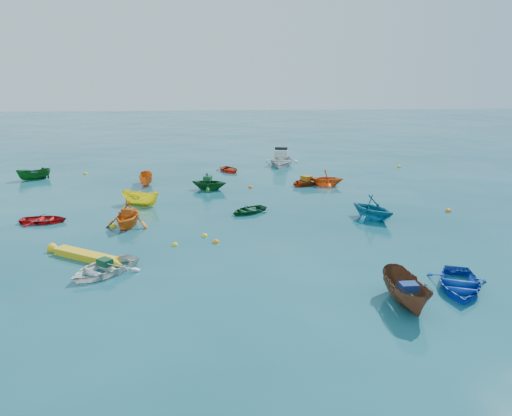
{
  "coord_description": "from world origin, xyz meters",
  "views": [
    {
      "loc": [
        -1.99,
        -23.79,
        8.59
      ],
      "look_at": [
        0.0,
        5.0,
        0.4
      ],
      "focal_mm": 35.0,
      "sensor_mm": 36.0,
      "label": 1
    }
  ],
  "objects": [
    {
      "name": "kayak_yellow",
      "position": [
        -8.38,
        -1.7,
        0.0
      ],
      "size": [
        3.9,
        2.74,
        0.43
      ],
      "primitive_type": null,
      "rotation": [
        0.0,
        0.0,
        1.02
      ],
      "color": "yellow",
      "rests_on": "ground"
    },
    {
      "name": "tarp_orange_a",
      "position": [
        -7.28,
        3.18,
        0.89
      ],
      "size": [
        0.67,
        0.55,
        0.3
      ],
      "primitive_type": "cube",
      "rotation": [
        0.0,
        0.0,
        -0.15
      ],
      "color": "#B84912",
      "rests_on": "dinghy_orange_w"
    },
    {
      "name": "buoy_or_e",
      "position": [
        0.05,
        11.88,
        0.0
      ],
      "size": [
        0.34,
        0.34,
        0.34
      ],
      "primitive_type": "sphere",
      "color": "#FB5C0D",
      "rests_on": "ground"
    },
    {
      "name": "dinghy_orange_far",
      "position": [
        5.83,
        12.23,
        0.0
      ],
      "size": [
        2.68,
        2.38,
        1.3
      ],
      "primitive_type": "imported",
      "rotation": [
        0.0,
        0.0,
        1.46
      ],
      "color": "#E45B15",
      "rests_on": "ground"
    },
    {
      "name": "buoy_ye_b",
      "position": [
        -8.12,
        3.11,
        0.0
      ],
      "size": [
        0.38,
        0.38,
        0.38
      ],
      "primitive_type": "sphere",
      "color": "yellow",
      "rests_on": "ground"
    },
    {
      "name": "sampan_brown_mid",
      "position": [
        4.77,
        -7.23,
        0.0
      ],
      "size": [
        1.35,
        3.32,
        1.27
      ],
      "primitive_type": "imported",
      "rotation": [
        0.0,
        0.0,
        0.04
      ],
      "color": "brown",
      "rests_on": "ground"
    },
    {
      "name": "buoy_ye_c",
      "position": [
        -2.98,
        1.13,
        0.0
      ],
      "size": [
        0.33,
        0.33,
        0.33
      ],
      "primitive_type": "sphere",
      "color": "yellow",
      "rests_on": "ground"
    },
    {
      "name": "motorboat_white",
      "position": [
        3.37,
        20.71,
        0.0
      ],
      "size": [
        3.87,
        4.84,
        1.5
      ],
      "primitive_type": "imported",
      "rotation": [
        0.0,
        0.0,
        -0.19
      ],
      "color": "silver",
      "rests_on": "ground"
    },
    {
      "name": "dinghy_white_near",
      "position": [
        -7.18,
        -3.43,
        0.0
      ],
      "size": [
        3.82,
        3.92,
        0.66
      ],
      "primitive_type": "imported",
      "rotation": [
        0.0,
        0.0,
        -0.71
      ],
      "color": "silver",
      "rests_on": "ground"
    },
    {
      "name": "buoy_ye_e",
      "position": [
        13.7,
        18.82,
        0.0
      ],
      "size": [
        0.36,
        0.36,
        0.36
      ],
      "primitive_type": "sphere",
      "color": "yellow",
      "rests_on": "ground"
    },
    {
      "name": "dinghy_red_ne",
      "position": [
        4.42,
        12.7,
        0.0
      ],
      "size": [
        3.7,
        3.47,
        0.62
      ],
      "primitive_type": "imported",
      "rotation": [
        0.0,
        0.0,
        -0.98
      ],
      "color": "#A0330D",
      "rests_on": "ground"
    },
    {
      "name": "buoy_or_c",
      "position": [
        -2.38,
        0.14,
        0.0
      ],
      "size": [
        0.35,
        0.35,
        0.35
      ],
      "primitive_type": "sphere",
      "color": "orange",
      "rests_on": "ground"
    },
    {
      "name": "dinghy_green_e",
      "position": [
        -0.45,
        5.42,
        0.0
      ],
      "size": [
        2.99,
        2.84,
        0.5
      ],
      "primitive_type": "imported",
      "rotation": [
        0.0,
        0.0,
        -0.94
      ],
      "color": "#114923",
      "rests_on": "ground"
    },
    {
      "name": "sampan_orange_n",
      "position": [
        -7.72,
        13.43,
        0.0
      ],
      "size": [
        1.29,
        2.76,
        1.03
      ],
      "primitive_type": "imported",
      "rotation": [
        0.0,
        0.0,
        0.11
      ],
      "color": "#D96014",
      "rests_on": "ground"
    },
    {
      "name": "tarp_green_b",
      "position": [
        -3.05,
        11.56,
        0.83
      ],
      "size": [
        0.65,
        0.77,
        0.33
      ],
      "primitive_type": "cube",
      "rotation": [
        0.0,
        0.0,
        1.33
      ],
      "color": "#134C25",
      "rests_on": "dinghy_green_n"
    },
    {
      "name": "dinghy_orange_w",
      "position": [
        -7.28,
        3.13,
        0.0
      ],
      "size": [
        2.82,
        3.15,
        1.48
      ],
      "primitive_type": "imported",
      "rotation": [
        0.0,
        0.0,
        -0.15
      ],
      "color": "orange",
      "rests_on": "ground"
    },
    {
      "name": "tarp_blue_a",
      "position": [
        4.78,
        -7.38,
        0.79
      ],
      "size": [
        0.64,
        0.5,
        0.3
      ],
      "primitive_type": "cube",
      "rotation": [
        0.0,
        0.0,
        0.04
      ],
      "color": "navy",
      "rests_on": "sampan_brown_mid"
    },
    {
      "name": "ground",
      "position": [
        0.0,
        0.0,
        0.0
      ],
      "size": [
        160.0,
        160.0,
        0.0
      ],
      "primitive_type": "plane",
      "color": "#0A3E4C",
      "rests_on": "ground"
    },
    {
      "name": "dinghy_blue_se",
      "position": [
        7.39,
        -6.06,
        0.0
      ],
      "size": [
        3.4,
        3.95,
        0.69
      ],
      "primitive_type": "imported",
      "rotation": [
        0.0,
        0.0,
        -0.36
      ],
      "color": "#0D38A7",
      "rests_on": "ground"
    },
    {
      "name": "sampan_yellow_mid",
      "position": [
        -7.27,
        7.67,
        0.0
      ],
      "size": [
        2.92,
        2.09,
        1.06
      ],
      "primitive_type": "imported",
      "rotation": [
        0.0,
        0.0,
        1.13
      ],
      "color": "yellow",
      "rests_on": "ground"
    },
    {
      "name": "tarp_green_a",
      "position": [
        -7.11,
        -3.35,
        0.48
      ],
      "size": [
        0.75,
        0.73,
        0.29
      ],
      "primitive_type": "cube",
      "rotation": [
        0.0,
        0.0,
        -0.71
      ],
      "color": "#114425",
      "rests_on": "dinghy_white_near"
    },
    {
      "name": "tarp_orange_b",
      "position": [
        4.34,
        12.65,
        0.49
      ],
      "size": [
        0.89,
        0.94,
        0.36
      ],
      "primitive_type": "cube",
      "rotation": [
        0.0,
        0.0,
        -0.98
      ],
      "color": "#B36412",
      "rests_on": "dinghy_red_ne"
    },
    {
      "name": "buoy_or_d",
      "position": [
        11.86,
        4.78,
        0.0
      ],
      "size": [
        0.37,
        0.37,
        0.37
      ],
      "primitive_type": "sphere",
      "color": "orange",
      "rests_on": "ground"
    },
    {
      "name": "dinghy_cyan_se",
      "position": [
        6.72,
        3.62,
        0.0
      ],
      "size": [
        3.68,
        3.78,
        1.52
      ],
      "primitive_type": "imported",
      "rotation": [
        0.0,
        0.0,
        0.6
      ],
      "color": "#177093",
      "rests_on": "ground"
    },
    {
      "name": "buoy_ye_d",
      "position": [
        -13.34,
        17.64,
        0.0
      ],
      "size": [
        0.34,
        0.34,
        0.34
      ],
      "primitive_type": "sphere",
      "color": "yellow",
      "rests_on": "ground"
    },
    {
      "name": "dinghy_red_nw",
      "position": [
        -12.25,
        4.23,
        0.0
      ],
      "size": [
        2.61,
        1.89,
        0.53
      ],
      "primitive_type": "imported",
      "rotation": [
        0.0,
        0.0,
        1.59
      ],
      "color": "#B80F11",
      "rests_on": "ground"
    },
    {
      "name": "dinghy_green_n",
      "position": [
        -2.95,
        11.54,
        0.0
      ],
      "size": [
        2.96,
        2.7,
        1.33
      ],
      "primitive_type": "imported",
      "rotation": [
        0.0,
        0.0,
        1.33
      ],
      "color": "#124E1B",
      "rests_on": "ground"
    },
    {
      "name": "dinghy_red_far",
      "position": [
        -1.38,
        18.01,
        0.0
      ],
      "size": [
        2.65,
        2.98,
        0.51
      ],
      "primitive_type": "imported",
      "rotation": [
        0.0,
        0.0,
        0.44
      ],
      "color": "red",
      "rests_on": "ground"
    },
    {
      "name": "buoy_ye_a",
      "position": [
        -4.42,
        -0.16,
        0.0
      ],
      "size": [
        0.32,
        0.32,
        0.32
      ],
      "primitive_type": "sphere",
      "color": "yellow",
      "rests_on": "ground"
    },
    {
      "name": "sampan_green_far",
      "position": [
        -16.84,
        15.88,
        0.0
      ],
      "size": [
        2.69,
        2.03,
        0.98
      ],
      "primitive_type": "imported",
      "rotation": [
        0.0,
        0.0,
        -1.09
      ],
      "color": "#124E16",
      "rests_on": "ground"
    }
  ]
}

